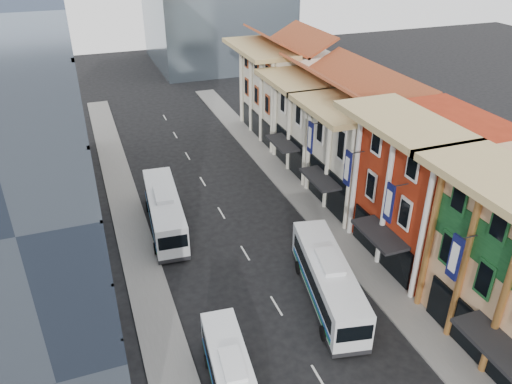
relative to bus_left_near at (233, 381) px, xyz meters
name	(u,v)px	position (x,y,z in m)	size (l,w,h in m)	color
sidewalk_right	(334,233)	(13.94, 13.60, -1.45)	(3.00, 90.00, 0.15)	slate
sidewalk_left	(144,274)	(-3.06, 13.60, -1.45)	(3.00, 90.00, 0.15)	slate
shophouse_red	(432,190)	(19.44, 8.60, 4.48)	(8.00, 10.00, 12.00)	#A42B12
shophouse_cream_near	(367,155)	(19.44, 18.10, 3.48)	(8.00, 9.00, 10.00)	silver
shophouse_cream_mid	(324,123)	(19.44, 27.10, 3.48)	(8.00, 9.00, 10.00)	silver
shophouse_cream_far	(287,92)	(19.44, 37.60, 3.98)	(8.00, 12.00, 11.00)	silver
office_block_far	(31,120)	(-10.56, 33.60, 5.48)	(10.00, 18.00, 14.00)	gray
bus_left_near	(233,381)	(0.00, 0.00, 0.00)	(2.22, 9.50, 3.05)	white
bus_left_far	(165,210)	(-0.06, 19.83, 0.34)	(2.73, 11.65, 3.74)	silver
bus_right	(328,280)	(9.18, 5.93, 0.34)	(2.72, 11.63, 3.73)	white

